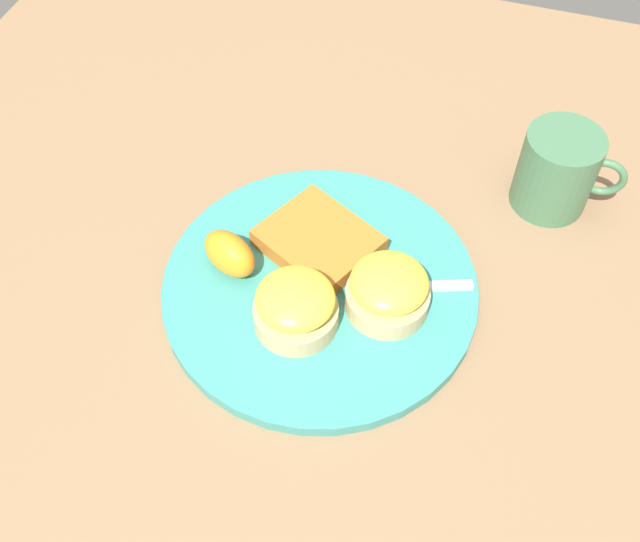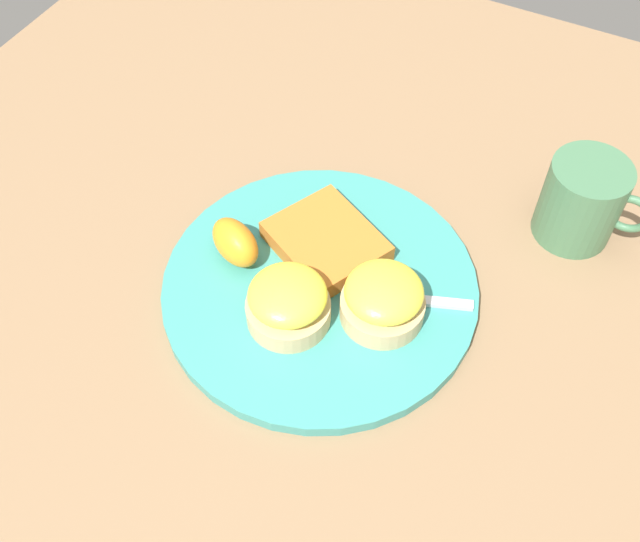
# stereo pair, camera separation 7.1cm
# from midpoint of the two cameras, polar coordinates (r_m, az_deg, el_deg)

# --- Properties ---
(ground_plane) EXTENTS (1.10, 1.10, 0.00)m
(ground_plane) POSITION_cam_midpoint_polar(r_m,az_deg,el_deg) (0.74, -2.75, -1.77)
(ground_plane) COLOR #846647
(plate) EXTENTS (0.31, 0.31, 0.01)m
(plate) POSITION_cam_midpoint_polar(r_m,az_deg,el_deg) (0.73, -2.77, -1.45)
(plate) COLOR teal
(plate) RESTS_ON ground_plane
(sandwich_benedict_left) EXTENTS (0.08, 0.08, 0.05)m
(sandwich_benedict_left) POSITION_cam_midpoint_polar(r_m,az_deg,el_deg) (0.68, -4.86, -2.94)
(sandwich_benedict_left) COLOR tan
(sandwich_benedict_left) RESTS_ON plate
(sandwich_benedict_right) EXTENTS (0.08, 0.08, 0.05)m
(sandwich_benedict_right) POSITION_cam_midpoint_polar(r_m,az_deg,el_deg) (0.69, 2.30, -1.72)
(sandwich_benedict_right) COLOR tan
(sandwich_benedict_right) RESTS_ON plate
(hashbrown_patty) EXTENTS (0.14, 0.13, 0.02)m
(hashbrown_patty) POSITION_cam_midpoint_polar(r_m,az_deg,el_deg) (0.75, -2.83, 2.12)
(hashbrown_patty) COLOR #B76A25
(hashbrown_patty) RESTS_ON plate
(orange_wedge) EXTENTS (0.07, 0.06, 0.04)m
(orange_wedge) POSITION_cam_midpoint_polar(r_m,az_deg,el_deg) (0.73, -9.67, 1.12)
(orange_wedge) COLOR orange
(orange_wedge) RESTS_ON plate
(fork) EXTENTS (0.19, 0.08, 0.00)m
(fork) POSITION_cam_midpoint_polar(r_m,az_deg,el_deg) (0.72, 0.15, -1.57)
(fork) COLOR silver
(fork) RESTS_ON plate
(cup) EXTENTS (0.11, 0.08, 0.09)m
(cup) POSITION_cam_midpoint_polar(r_m,az_deg,el_deg) (0.81, 15.29, 7.22)
(cup) COLOR #42704C
(cup) RESTS_ON ground_plane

